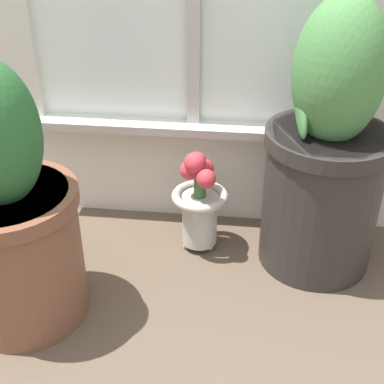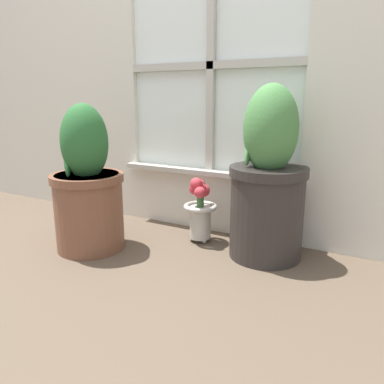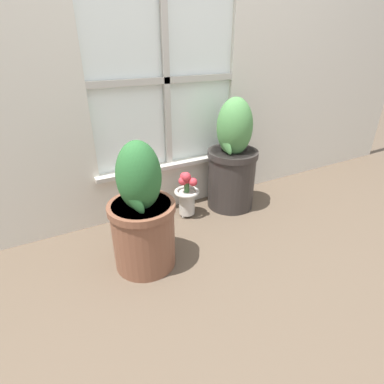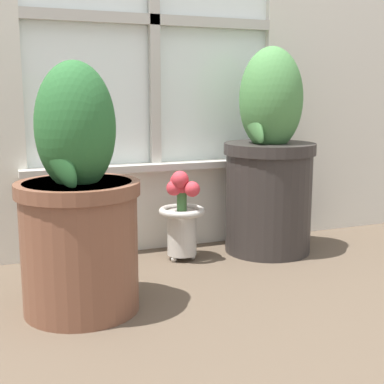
# 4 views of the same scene
# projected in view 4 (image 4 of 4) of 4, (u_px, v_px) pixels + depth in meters

# --- Properties ---
(ground_plane) EXTENTS (10.00, 10.00, 0.00)m
(ground_plane) POSITION_uv_depth(u_px,v_px,m) (229.00, 309.00, 1.43)
(ground_plane) COLOR brown
(potted_plant_left) EXTENTS (0.32, 0.32, 0.65)m
(potted_plant_left) POSITION_uv_depth(u_px,v_px,m) (78.00, 209.00, 1.38)
(potted_plant_left) COLOR brown
(potted_plant_left) RESTS_ON ground_plane
(potted_plant_right) EXTENTS (0.33, 0.33, 0.73)m
(potted_plant_right) POSITION_uv_depth(u_px,v_px,m) (269.00, 165.00, 1.91)
(potted_plant_right) COLOR #2D2826
(potted_plant_right) RESTS_ON ground_plane
(flower_vase) EXTENTS (0.16, 0.16, 0.31)m
(flower_vase) POSITION_uv_depth(u_px,v_px,m) (182.00, 214.00, 1.83)
(flower_vase) COLOR #BCB7AD
(flower_vase) RESTS_ON ground_plane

